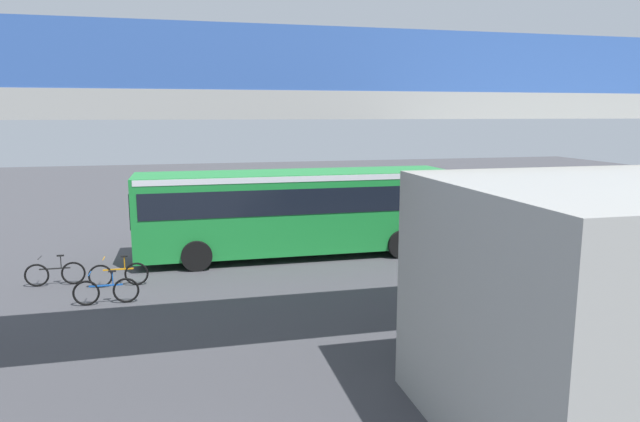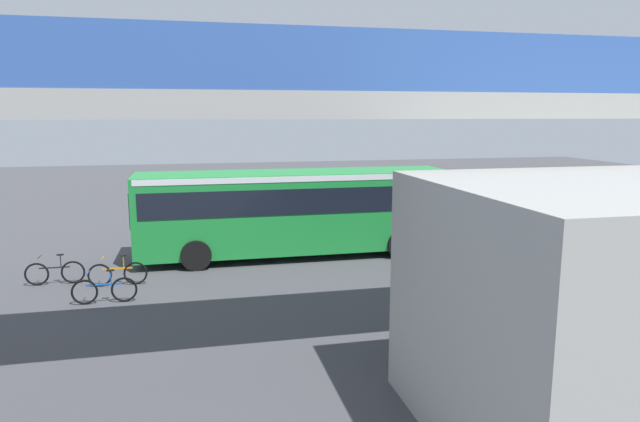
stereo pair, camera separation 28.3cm
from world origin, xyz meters
The scene contains 12 objects.
ground centered at (0.00, 0.00, 0.00)m, with size 80.00×80.00×0.00m, color #424247.
city_bus centered at (1.48, 1.38, 1.88)m, with size 11.54×2.85×3.15m.
parked_van centered at (-7.42, 5.24, 1.18)m, with size 4.80×2.17×2.05m.
bicycle_orange centered at (7.53, 3.88, 0.37)m, with size 1.77×0.44×0.96m.
bicycle_black centered at (9.45, 3.33, 0.37)m, with size 1.77×0.44×0.96m.
bicycle_blue centered at (7.69, 5.54, 0.37)m, with size 1.77×0.44×0.96m.
pedestrian centered at (6.89, -3.16, 0.89)m, with size 0.38×0.38×1.79m.
lane_dash_leftmost centered at (-6.00, -3.50, 0.00)m, with size 2.00×0.20×0.01m, color silver.
lane_dash_left centered at (-2.00, -3.50, 0.00)m, with size 2.00×0.20×0.01m, color silver.
lane_dash_centre centered at (2.00, -3.50, 0.00)m, with size 2.00×0.20×0.01m, color silver.
lane_dash_right centered at (6.00, -3.50, 0.00)m, with size 2.00×0.20×0.01m, color silver.
pedestrian_overpass centered at (0.00, 10.45, 4.97)m, with size 25.43×2.60×6.75m.
Camera 1 is at (5.42, 21.56, 5.25)m, focal length 31.57 mm.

